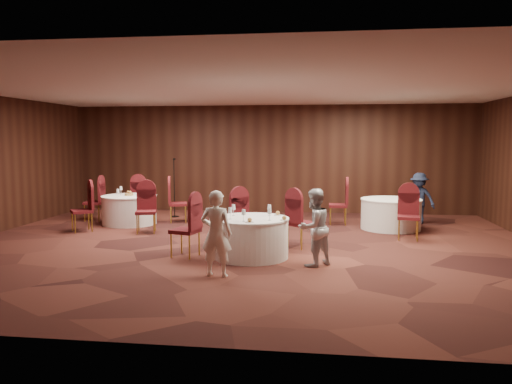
# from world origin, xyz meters

# --- Properties ---
(ground) EXTENTS (12.00, 12.00, 0.00)m
(ground) POSITION_xyz_m (0.00, 0.00, 0.00)
(ground) COLOR black
(ground) RESTS_ON ground
(room_shell) EXTENTS (12.00, 12.00, 12.00)m
(room_shell) POSITION_xyz_m (0.00, 0.00, 1.96)
(room_shell) COLOR silver
(room_shell) RESTS_ON ground
(table_main) EXTENTS (1.41, 1.41, 0.74)m
(table_main) POSITION_xyz_m (0.25, -0.94, 0.38)
(table_main) COLOR white
(table_main) RESTS_ON ground
(table_left) EXTENTS (1.40, 1.40, 0.74)m
(table_left) POSITION_xyz_m (-3.38, 2.29, 0.38)
(table_left) COLOR white
(table_left) RESTS_ON ground
(table_right) EXTENTS (1.46, 1.46, 0.74)m
(table_right) POSITION_xyz_m (3.22, 2.43, 0.38)
(table_right) COLOR white
(table_right) RESTS_ON ground
(chairs_main) EXTENTS (2.80, 1.94, 1.00)m
(chairs_main) POSITION_xyz_m (-0.03, -0.25, 0.50)
(chairs_main) COLOR #460E0E
(chairs_main) RESTS_ON ground
(chairs_left) EXTENTS (2.94, 3.00, 1.00)m
(chairs_left) POSITION_xyz_m (-3.37, 2.24, 0.50)
(chairs_left) COLOR #460E0E
(chairs_left) RESTS_ON ground
(chairs_right) EXTENTS (2.02, 2.35, 1.00)m
(chairs_right) POSITION_xyz_m (2.70, 2.07, 0.50)
(chairs_right) COLOR #460E0E
(chairs_right) RESTS_ON ground
(tabletop_main) EXTENTS (1.11, 1.04, 0.22)m
(tabletop_main) POSITION_xyz_m (0.41, -1.03, 0.84)
(tabletop_main) COLOR silver
(tabletop_main) RESTS_ON table_main
(tabletop_left) EXTENTS (0.80, 0.76, 0.22)m
(tabletop_left) POSITION_xyz_m (-3.38, 2.29, 0.82)
(tabletop_left) COLOR silver
(tabletop_left) RESTS_ON table_left
(tabletop_right) EXTENTS (0.08, 0.08, 0.22)m
(tabletop_right) POSITION_xyz_m (3.38, 2.20, 0.90)
(tabletop_right) COLOR silver
(tabletop_right) RESTS_ON table_right
(mic_stand) EXTENTS (0.24, 0.24, 1.66)m
(mic_stand) POSITION_xyz_m (-2.58, 3.61, 0.49)
(mic_stand) COLOR black
(mic_stand) RESTS_ON ground
(woman_a) EXTENTS (0.53, 0.37, 1.39)m
(woman_a) POSITION_xyz_m (-0.11, -2.29, 0.69)
(woman_a) COLOR white
(woman_a) RESTS_ON ground
(woman_b) EXTENTS (0.82, 0.82, 1.34)m
(woman_b) POSITION_xyz_m (1.42, -1.41, 0.67)
(woman_b) COLOR silver
(woman_b) RESTS_ON ground
(man_c) EXTENTS (0.98, 0.88, 1.32)m
(man_c) POSITION_xyz_m (4.05, 3.36, 0.66)
(man_c) COLOR #151C31
(man_c) RESTS_ON ground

